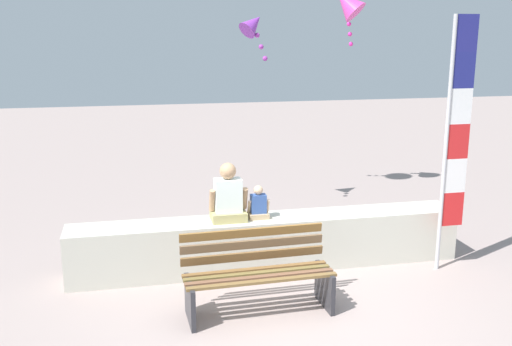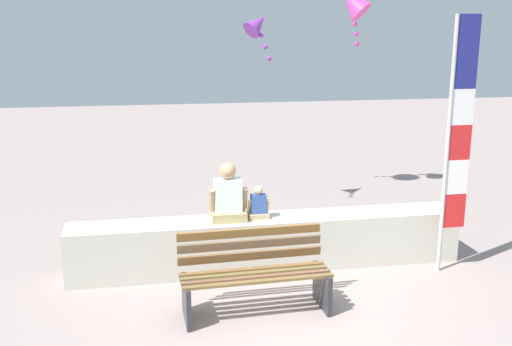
{
  "view_description": "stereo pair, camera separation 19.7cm",
  "coord_description": "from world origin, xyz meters",
  "px_view_note": "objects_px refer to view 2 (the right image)",
  "views": [
    {
      "loc": [
        -1.69,
        -5.64,
        3.0
      ],
      "look_at": [
        -0.16,
        1.38,
        1.28
      ],
      "focal_mm": 40.96,
      "sensor_mm": 36.0,
      "label": 1
    },
    {
      "loc": [
        -1.49,
        -5.68,
        3.0
      ],
      "look_at": [
        -0.16,
        1.38,
        1.28
      ],
      "focal_mm": 40.96,
      "sensor_mm": 36.0,
      "label": 2
    }
  ],
  "objects_px": {
    "kite_purple": "(258,25)",
    "person_child": "(258,205)",
    "person_adult": "(228,198)",
    "park_bench": "(254,275)",
    "flag_banner": "(456,134)",
    "kite_magenta": "(353,3)"
  },
  "relations": [
    {
      "from": "person_child",
      "to": "kite_purple",
      "type": "height_order",
      "value": "kite_purple"
    },
    {
      "from": "park_bench",
      "to": "kite_magenta",
      "type": "relative_size",
      "value": 1.52
    },
    {
      "from": "person_adult",
      "to": "person_child",
      "type": "height_order",
      "value": "person_adult"
    },
    {
      "from": "person_adult",
      "to": "kite_purple",
      "type": "relative_size",
      "value": 0.92
    },
    {
      "from": "park_bench",
      "to": "person_adult",
      "type": "bearing_deg",
      "value": 95.69
    },
    {
      "from": "person_child",
      "to": "kite_purple",
      "type": "relative_size",
      "value": 0.53
    },
    {
      "from": "person_adult",
      "to": "kite_magenta",
      "type": "bearing_deg",
      "value": 49.72
    },
    {
      "from": "kite_purple",
      "to": "park_bench",
      "type": "bearing_deg",
      "value": -101.42
    },
    {
      "from": "flag_banner",
      "to": "kite_purple",
      "type": "bearing_deg",
      "value": 122.82
    },
    {
      "from": "kite_purple",
      "to": "person_child",
      "type": "bearing_deg",
      "value": -100.68
    },
    {
      "from": "park_bench",
      "to": "kite_magenta",
      "type": "distance_m",
      "value": 5.98
    },
    {
      "from": "flag_banner",
      "to": "kite_magenta",
      "type": "bearing_deg",
      "value": 90.72
    },
    {
      "from": "flag_banner",
      "to": "person_adult",
      "type": "bearing_deg",
      "value": 169.01
    },
    {
      "from": "flag_banner",
      "to": "park_bench",
      "type": "bearing_deg",
      "value": -166.19
    },
    {
      "from": "flag_banner",
      "to": "kite_magenta",
      "type": "relative_size",
      "value": 2.96
    },
    {
      "from": "person_child",
      "to": "kite_magenta",
      "type": "bearing_deg",
      "value": 54.04
    },
    {
      "from": "kite_magenta",
      "to": "flag_banner",
      "type": "bearing_deg",
      "value": -89.28
    },
    {
      "from": "person_adult",
      "to": "person_child",
      "type": "relative_size",
      "value": 1.72
    },
    {
      "from": "flag_banner",
      "to": "kite_magenta",
      "type": "distance_m",
      "value": 4.13
    },
    {
      "from": "park_bench",
      "to": "flag_banner",
      "type": "height_order",
      "value": "flag_banner"
    },
    {
      "from": "kite_magenta",
      "to": "person_child",
      "type": "bearing_deg",
      "value": -125.96
    },
    {
      "from": "person_child",
      "to": "kite_purple",
      "type": "xyz_separation_m",
      "value": [
        0.46,
        2.44,
        2.29
      ]
    }
  ]
}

